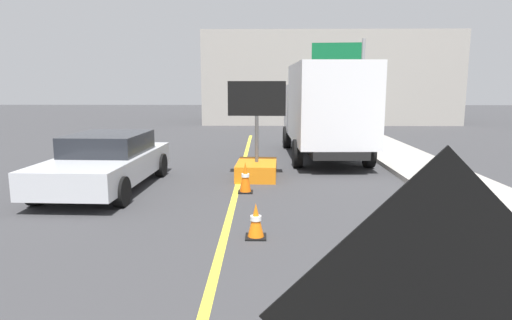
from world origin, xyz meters
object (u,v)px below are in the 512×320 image
at_px(traffic_cone_far_lane, 245,178).
at_px(box_truck, 325,108).
at_px(arrow_board_trailer, 257,161).
at_px(traffic_cone_near_sign, 292,319).
at_px(traffic_cone_mid_lane, 256,221).
at_px(pickup_car, 107,161).
at_px(highway_guide_sign, 348,69).

bearing_deg(traffic_cone_far_lane, box_truck, 63.72).
bearing_deg(box_truck, traffic_cone_far_lane, -116.28).
bearing_deg(arrow_board_trailer, traffic_cone_near_sign, -86.60).
relative_size(traffic_cone_mid_lane, traffic_cone_far_lane, 0.81).
height_order(arrow_board_trailer, traffic_cone_near_sign, arrow_board_trailer).
distance_m(arrow_board_trailer, pickup_car, 4.02).
bearing_deg(arrow_board_trailer, box_truck, 55.96).
bearing_deg(pickup_car, traffic_cone_near_sign, -58.16).
height_order(pickup_car, traffic_cone_mid_lane, pickup_car).
height_order(arrow_board_trailer, pickup_car, arrow_board_trailer).
distance_m(highway_guide_sign, traffic_cone_near_sign, 20.63).
bearing_deg(traffic_cone_far_lane, pickup_car, 173.89).
height_order(traffic_cone_near_sign, traffic_cone_far_lane, traffic_cone_far_lane).
bearing_deg(box_truck, traffic_cone_near_sign, -99.05).
relative_size(arrow_board_trailer, box_truck, 0.39).
xyz_separation_m(highway_guide_sign, traffic_cone_far_lane, (-4.89, -13.51, -3.05)).
bearing_deg(arrow_board_trailer, highway_guide_sign, 68.40).
distance_m(pickup_car, highway_guide_sign, 15.82).
relative_size(traffic_cone_near_sign, traffic_cone_mid_lane, 0.98).
bearing_deg(traffic_cone_far_lane, traffic_cone_near_sign, -83.50).
xyz_separation_m(arrow_board_trailer, box_truck, (2.36, 3.49, 1.31)).
relative_size(box_truck, traffic_cone_near_sign, 11.66).
relative_size(box_truck, highway_guide_sign, 1.40).
bearing_deg(box_truck, highway_guide_sign, 74.49).
height_order(highway_guide_sign, traffic_cone_mid_lane, highway_guide_sign).
relative_size(box_truck, traffic_cone_mid_lane, 11.48).
height_order(box_truck, pickup_car, box_truck).
bearing_deg(pickup_car, highway_guide_sign, 57.40).
relative_size(traffic_cone_near_sign, traffic_cone_far_lane, 0.80).
xyz_separation_m(highway_guide_sign, traffic_cone_near_sign, (-4.15, -19.96, -3.13)).
xyz_separation_m(traffic_cone_near_sign, traffic_cone_far_lane, (-0.74, 6.46, 0.08)).
relative_size(arrow_board_trailer, traffic_cone_near_sign, 4.49).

